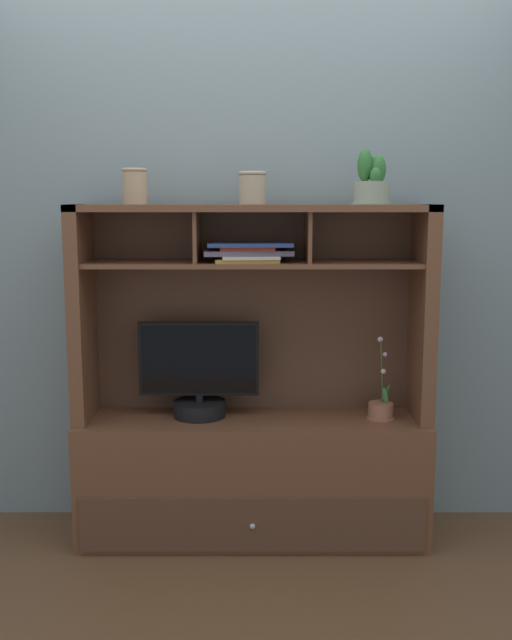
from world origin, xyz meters
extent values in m
cube|color=brown|center=(0.00, 0.00, -0.01)|extent=(6.00, 6.00, 0.02)
cube|color=gray|center=(0.00, 0.24, 1.40)|extent=(6.00, 0.02, 2.80)
cube|color=brown|center=(0.00, 0.00, 0.28)|extent=(1.53, 0.41, 0.55)
cube|color=brown|center=(0.00, -0.21, 0.14)|extent=(1.47, 0.01, 0.24)
sphere|color=silver|center=(0.00, -0.22, 0.14)|extent=(0.02, 0.02, 0.02)
cube|color=brown|center=(-0.74, 0.00, 1.02)|extent=(0.06, 0.34, 0.93)
cube|color=brown|center=(0.74, 0.00, 1.02)|extent=(0.06, 0.34, 0.93)
cube|color=brown|center=(0.00, 0.16, 1.00)|extent=(1.47, 0.02, 0.90)
cube|color=brown|center=(0.00, 0.00, 1.47)|extent=(1.53, 0.34, 0.03)
cube|color=brown|center=(0.00, 0.00, 1.23)|extent=(1.41, 0.30, 0.02)
cube|color=brown|center=(-0.24, 0.00, 1.35)|extent=(0.02, 0.29, 0.21)
cube|color=brown|center=(0.24, 0.00, 1.35)|extent=(0.02, 0.29, 0.21)
cylinder|color=black|center=(-0.24, 0.02, 0.58)|extent=(0.23, 0.23, 0.07)
cylinder|color=black|center=(-0.24, 0.02, 0.63)|extent=(0.04, 0.04, 0.03)
cube|color=black|center=(-0.24, 0.02, 0.81)|extent=(0.53, 0.03, 0.33)
cube|color=black|center=(-0.24, 0.00, 0.81)|extent=(0.50, 0.00, 0.30)
cylinder|color=#A9694F|center=(0.56, -0.02, 0.59)|extent=(0.11, 0.11, 0.07)
cylinder|color=#A9694F|center=(0.56, -0.02, 0.55)|extent=(0.13, 0.13, 0.01)
cylinder|color=#4C6B38|center=(0.56, -0.02, 0.76)|extent=(0.03, 0.03, 0.28)
sphere|color=silver|center=(0.57, -0.02, 0.76)|extent=(0.02, 0.02, 0.02)
sphere|color=silver|center=(0.58, 0.00, 0.83)|extent=(0.02, 0.02, 0.02)
sphere|color=silver|center=(0.55, -0.02, 0.91)|extent=(0.02, 0.02, 0.02)
ellipsoid|color=#4A9A47|center=(0.58, -0.03, 0.65)|extent=(0.04, 0.05, 0.10)
ellipsoid|color=#4A9A47|center=(0.58, -0.01, 0.65)|extent=(0.06, 0.08, 0.12)
cube|color=#BB9038|center=(-0.03, -0.03, 1.25)|extent=(0.28, 0.22, 0.02)
cube|color=beige|center=(-0.01, -0.02, 1.26)|extent=(0.26, 0.24, 0.01)
cube|color=slate|center=(-0.02, -0.02, 1.28)|extent=(0.39, 0.22, 0.02)
cube|color=#9A3223|center=(-0.02, -0.03, 1.30)|extent=(0.23, 0.19, 0.02)
cube|color=navy|center=(-0.01, -0.03, 1.32)|extent=(0.36, 0.21, 0.02)
cylinder|color=#92A08B|center=(0.50, -0.03, 1.53)|extent=(0.15, 0.15, 0.09)
cylinder|color=#92A08B|center=(0.50, -0.03, 1.49)|extent=(0.17, 0.17, 0.01)
ellipsoid|color=#317131|center=(0.52, -0.03, 1.63)|extent=(0.07, 0.06, 0.12)
ellipsoid|color=#317131|center=(0.49, 0.00, 1.64)|extent=(0.06, 0.05, 0.10)
ellipsoid|color=#317131|center=(0.47, -0.03, 1.64)|extent=(0.06, 0.07, 0.14)
ellipsoid|color=#317131|center=(0.51, -0.08, 1.60)|extent=(0.05, 0.05, 0.07)
cylinder|color=tan|center=(-0.50, 0.02, 1.55)|extent=(0.10, 0.10, 0.14)
torus|color=tan|center=(-0.50, 0.02, 1.63)|extent=(0.11, 0.11, 0.02)
cylinder|color=tan|center=(0.00, 0.02, 1.54)|extent=(0.12, 0.12, 0.12)
torus|color=tan|center=(0.00, 0.02, 1.61)|extent=(0.12, 0.12, 0.02)
camera|label=1|loc=(0.01, -3.11, 1.50)|focal=40.78mm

